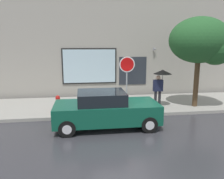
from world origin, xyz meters
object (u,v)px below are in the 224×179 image
object	(u,v)px
pedestrian_with_umbrella	(161,78)
stop_sign	(127,73)
street_tree	(203,42)
fire_hydrant	(58,103)
parked_car	(106,110)

from	to	relation	value
pedestrian_with_umbrella	stop_sign	size ratio (longest dim) A/B	0.74
street_tree	fire_hydrant	bearing A→B (deg)	177.99
parked_car	street_tree	size ratio (longest dim) A/B	0.92
stop_sign	fire_hydrant	bearing A→B (deg)	173.71
pedestrian_with_umbrella	street_tree	distance (m)	2.73
street_tree	stop_sign	distance (m)	4.17
fire_hydrant	stop_sign	bearing A→B (deg)	-6.29
pedestrian_with_umbrella	stop_sign	world-z (taller)	stop_sign
stop_sign	pedestrian_with_umbrella	bearing A→B (deg)	10.22
fire_hydrant	stop_sign	size ratio (longest dim) A/B	0.29
fire_hydrant	parked_car	bearing A→B (deg)	-45.79
pedestrian_with_umbrella	stop_sign	distance (m)	1.93
pedestrian_with_umbrella	street_tree	xyz separation A→B (m)	(2.03, -0.22, 1.82)
parked_car	fire_hydrant	xyz separation A→B (m)	(-2.14, 2.20, -0.22)
pedestrian_with_umbrella	stop_sign	xyz separation A→B (m)	(-1.87, -0.34, 0.35)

